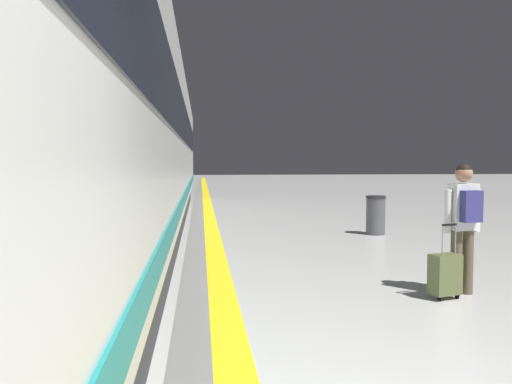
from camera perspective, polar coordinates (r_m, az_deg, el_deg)
name	(u,v)px	position (r m, az deg, el deg)	size (l,w,h in m)	color
safety_line_strip	(214,242)	(11.11, -4.64, -5.51)	(0.36, 80.00, 0.01)	yellow
tactile_edge_band	(200,243)	(11.11, -6.17, -5.53)	(0.55, 80.00, 0.01)	slate
high_speed_train	(98,117)	(9.59, -16.87, 7.89)	(2.94, 29.91, 4.97)	#38383D
passenger_near	(464,217)	(7.23, 21.75, -2.59)	(0.52, 0.37, 1.70)	brown
suitcase_near	(445,274)	(7.04, 19.92, -8.43)	(0.43, 0.33, 0.96)	#596038
waste_bin	(376,215)	(12.53, 12.93, -2.47)	(0.46, 0.46, 0.91)	#4C4C51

